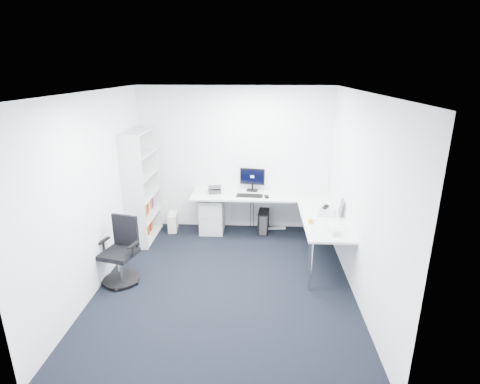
{
  "coord_description": "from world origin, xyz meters",
  "views": [
    {
      "loc": [
        0.46,
        -4.78,
        2.98
      ],
      "look_at": [
        0.15,
        1.05,
        1.05
      ],
      "focal_mm": 28.0,
      "sensor_mm": 36.0,
      "label": 1
    }
  ],
  "objects_px": {
    "monitor": "(252,179)",
    "task_chair": "(118,252)",
    "bookshelf": "(141,186)",
    "l_desk": "(263,221)",
    "laptop": "(327,206)"
  },
  "relations": [
    {
      "from": "l_desk",
      "to": "monitor",
      "type": "distance_m",
      "value": 0.86
    },
    {
      "from": "task_chair",
      "to": "laptop",
      "type": "xyz_separation_m",
      "value": [
        3.08,
        0.94,
        0.42
      ]
    },
    {
      "from": "l_desk",
      "to": "monitor",
      "type": "height_order",
      "value": "monitor"
    },
    {
      "from": "bookshelf",
      "to": "l_desk",
      "type": "bearing_deg",
      "value": -1.32
    },
    {
      "from": "task_chair",
      "to": "monitor",
      "type": "height_order",
      "value": "monitor"
    },
    {
      "from": "l_desk",
      "to": "laptop",
      "type": "bearing_deg",
      "value": -28.01
    },
    {
      "from": "task_chair",
      "to": "laptop",
      "type": "relative_size",
      "value": 2.7
    },
    {
      "from": "task_chair",
      "to": "monitor",
      "type": "relative_size",
      "value": 2.08
    },
    {
      "from": "monitor",
      "to": "laptop",
      "type": "bearing_deg",
      "value": -33.1
    },
    {
      "from": "l_desk",
      "to": "task_chair",
      "type": "relative_size",
      "value": 2.74
    },
    {
      "from": "bookshelf",
      "to": "task_chair",
      "type": "bearing_deg",
      "value": -86.52
    },
    {
      "from": "bookshelf",
      "to": "monitor",
      "type": "bearing_deg",
      "value": 14.65
    },
    {
      "from": "monitor",
      "to": "task_chair",
      "type": "bearing_deg",
      "value": -123.64
    },
    {
      "from": "l_desk",
      "to": "task_chair",
      "type": "bearing_deg",
      "value": -144.68
    },
    {
      "from": "task_chair",
      "to": "laptop",
      "type": "bearing_deg",
      "value": 31.67
    }
  ]
}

